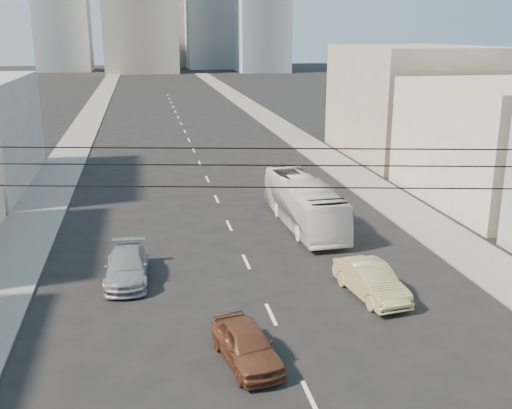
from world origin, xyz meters
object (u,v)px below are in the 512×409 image
object	(u,v)px
sedan_tan	(371,281)
sedan_grey	(127,267)
city_bus	(304,203)
sedan_brown	(246,344)

from	to	relation	value
sedan_tan	sedan_grey	bearing A→B (deg)	152.10
city_bus	sedan_tan	distance (m)	10.30
sedan_brown	sedan_tan	distance (m)	7.68
sedan_brown	sedan_grey	size ratio (longest dim) A/B	0.86
sedan_tan	city_bus	bearing A→B (deg)	83.34
city_bus	sedan_tan	xyz separation A→B (m)	(0.28, -10.27, -0.68)
sedan_grey	sedan_brown	bearing A→B (deg)	-60.45
sedan_brown	sedan_tan	world-z (taller)	sedan_tan
sedan_brown	city_bus	bearing A→B (deg)	57.14
city_bus	sedan_brown	xyz separation A→B (m)	(-6.04, -14.64, -0.72)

